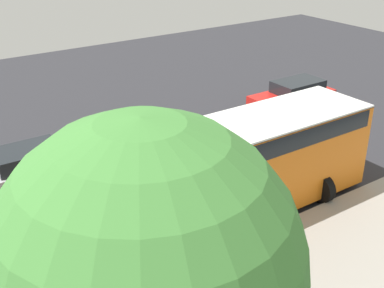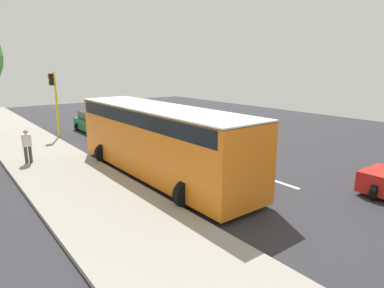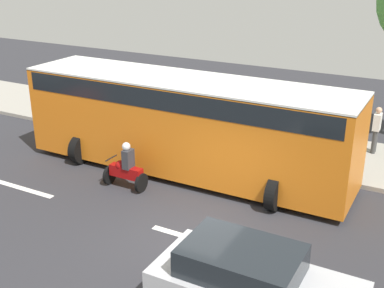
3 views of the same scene
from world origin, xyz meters
name	(u,v)px [view 1 (image 1 of 3)]	position (x,y,z in m)	size (l,w,h in m)	color
ground_plane	(109,193)	(0.00, 0.00, -0.05)	(40.00, 60.00, 0.10)	#2D2D33
lane_stripe_mid	(109,192)	(0.00, 0.00, 0.01)	(0.20, 2.40, 0.01)	white
lane_stripe_south	(239,150)	(0.00, 6.00, 0.01)	(0.20, 2.40, 0.01)	white
lane_stripe_far_south	(337,120)	(0.00, 12.00, 0.01)	(0.20, 2.40, 0.01)	white
car_red	(293,97)	(-2.08, 11.09, 0.71)	(2.24, 4.35, 1.52)	red
car_silver	(22,171)	(-1.96, -2.39, 0.71)	(2.28, 4.11, 1.52)	#B7B7BC
city_bus	(221,168)	(3.59, 2.24, 1.85)	(3.20, 11.00, 3.16)	orange
motorcycle	(208,170)	(1.60, 3.22, 0.64)	(0.60, 1.30, 1.53)	black
street_tree_north	(147,268)	(10.22, -4.05, 5.29)	(3.80, 3.80, 7.22)	brown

